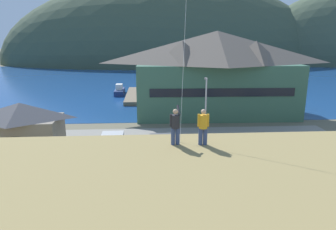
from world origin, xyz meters
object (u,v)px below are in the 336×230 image
Objects in this scene: parked_car_corner_spot at (326,145)px; parked_car_front_row_end at (270,163)px; parked_car_mid_row_center at (114,141)px; parked_car_back_row_right at (202,164)px; moored_boat_wharfside at (120,91)px; parked_car_mid_row_far at (162,144)px; harbor_lodge at (216,71)px; person_companion at (203,126)px; storage_shed_near_lot at (22,128)px; parking_light_pole at (206,105)px; wharf_dock at (135,95)px; person_kite_flyer at (175,125)px; parked_car_front_row_red at (99,175)px.

parked_car_corner_spot is 0.99× the size of parked_car_front_row_end.
parked_car_back_row_right is at bearing -37.99° from parked_car_mid_row_center.
moored_boat_wharfside is 33.07m from parked_car_mid_row_far.
harbor_lodge reaches higher than person_companion.
storage_shed_near_lot is at bearing 134.96° from person_companion.
parking_light_pole is at bearing 10.28° from storage_shed_near_lot.
person_kite_flyer is (3.97, -43.06, 6.64)m from wharf_dock.
storage_shed_near_lot is at bearing 177.03° from parked_car_mid_row_far.
parked_car_front_row_end is 13.57m from person_kite_flyer.
parked_car_corner_spot is (22.72, -33.47, 0.34)m from moored_boat_wharfside.
parking_light_pole is at bearing 112.38° from parked_car_front_row_end.
parked_car_mid_row_center is 1.00× the size of parked_car_back_row_right.
parked_car_corner_spot is at bearing -4.32° from parked_car_mid_row_far.
parking_light_pole reaches higher than parked_car_mid_row_far.
harbor_lodge is 5.57× the size of parked_car_front_row_end.
storage_shed_near_lot reaches higher than moored_boat_wharfside.
person_kite_flyer is at bearing -108.29° from parked_car_back_row_right.
parked_car_mid_row_center is at bearing -91.67° from wharf_dock.
parked_car_mid_row_far is 15.03m from person_kite_flyer.
storage_shed_near_lot is at bearing -177.50° from parked_car_mid_row_center.
harbor_lodge is 18.83m from parked_car_corner_spot.
harbor_lodge is 5.58× the size of parked_car_back_row_right.
wharf_dock is 35.77m from parked_car_front_row_red.
wharf_dock is 8.96× the size of person_companion.
person_companion is at bearing -67.87° from parked_car_mid_row_center.
moored_boat_wharfside is at bearing 93.09° from parked_car_front_row_red.
person_kite_flyer is at bearing -140.90° from parked_car_corner_spot.
harbor_lodge is at bearing 76.49° from person_companion.
parked_car_mid_row_center and parked_car_front_row_end have the same top height.
harbor_lodge is at bearing 61.34° from parked_car_mid_row_far.
person_kite_flyer reaches higher than wharf_dock.
parked_car_mid_row_center is 20.46m from parked_car_corner_spot.
parking_light_pole is 3.89× the size of person_companion.
parked_car_front_row_end is at bearing -14.82° from storage_shed_near_lot.
moored_boat_wharfside reaches higher than parked_car_back_row_right.
parked_car_mid_row_center is (8.50, 0.37, -1.61)m from storage_shed_near_lot.
parked_car_mid_row_center is (0.28, 7.56, 0.00)m from parked_car_front_row_red.
parked_car_front_row_red is 8.14m from parked_car_back_row_right.
moored_boat_wharfside is at bearing 79.03° from storage_shed_near_lot.
person_kite_flyer is at bearing -105.16° from parking_light_pole.
parked_car_back_row_right is 9.60m from parking_light_pole.
parked_car_mid_row_center is 0.99× the size of parked_car_mid_row_far.
wharf_dock is 3.65× the size of parked_car_front_row_end.
person_companion is at bearing -83.04° from wharf_dock.
parking_light_pole is at bearing -70.84° from wharf_dock.
person_kite_flyer is at bearing -72.15° from parked_car_mid_row_center.
harbor_lodge is at bearing -47.43° from moored_boat_wharfside.
harbor_lodge reaches higher than moored_boat_wharfside.
parked_car_front_row_end is (21.84, -5.78, -1.61)m from storage_shed_near_lot.
parked_car_front_row_red is 0.63× the size of parking_light_pole.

